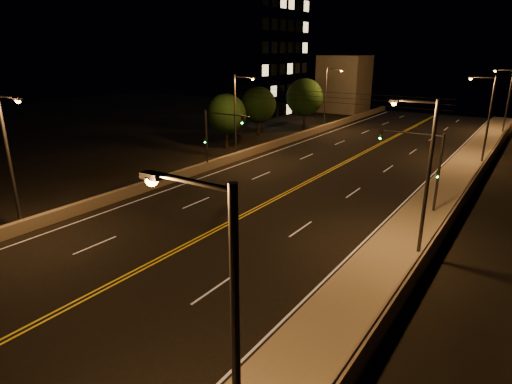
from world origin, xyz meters
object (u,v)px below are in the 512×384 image
Objects in this scene: traffic_signal_right at (424,162)px; streetlight_5 at (237,112)px; streetlight_6 at (327,95)px; streetlight_3 at (506,97)px; building_tower at (225,38)px; tree_0 at (226,114)px; tree_1 at (258,105)px; streetlight_4 at (11,155)px; tree_2 at (305,97)px; streetlight_1 at (423,169)px; streetlight_2 at (486,114)px; streetlight_0 at (225,341)px; traffic_signal_left at (215,134)px.

streetlight_5 is at bearing 165.55° from traffic_signal_right.
streetlight_3 is at bearing 27.35° from streetlight_6.
streetlight_3 is 1.00× the size of streetlight_6.
streetlight_3 is 43.48m from building_tower.
building_tower is (-40.38, 29.51, 9.36)m from traffic_signal_right.
tree_1 reaches higher than tree_0.
streetlight_6 is at bearing 90.00° from streetlight_4.
tree_2 reaches higher than traffic_signal_right.
tree_2 is (-23.07, 25.90, 0.88)m from traffic_signal_right.
streetlight_2 is at bearing 90.00° from streetlight_1.
streetlight_0 is 0.32× the size of building_tower.
building_tower reaches higher than traffic_signal_left.
traffic_signal_left is at bearing -68.28° from tree_1.
streetlight_0 is at bearing -52.13° from tree_0.
tree_2 is (-24.62, -11.88, -0.47)m from streetlight_3.
streetlight_3 is 1.00× the size of streetlight_5.
streetlight_0 is 55.97m from tree_2.
streetlight_5 is 21.03m from tree_2.
streetlight_6 is at bearing 122.26° from streetlight_1.
streetlight_0 is at bearing -63.91° from tree_2.
streetlight_6 reaches higher than traffic_signal_right.
streetlight_6 is 22.19m from building_tower.
streetlight_0 is at bearing -52.11° from building_tower.
streetlight_0 is 62.14m from streetlight_3.
streetlight_3 is 38.78m from tree_0.
streetlight_4 is at bearing -138.02° from traffic_signal_right.
streetlight_5 is at bearing -40.43° from tree_0.
traffic_signal_right is at bearing 93.63° from streetlight_0.
streetlight_0 and streetlight_2 have the same top height.
streetlight_2 is 1.00× the size of streetlight_3.
streetlight_2 reaches higher than traffic_signal_right.
streetlight_4 is 52.25m from building_tower.
streetlight_3 reaches higher than traffic_signal_right.
building_tower reaches higher than traffic_signal_right.
building_tower reaches higher than streetlight_4.
tree_1 reaches higher than traffic_signal_left.
building_tower is (-20.51, 47.39, 8.00)m from streetlight_4.
streetlight_4 reaches higher than traffic_signal_left.
traffic_signal_right is (-1.54, -17.61, -1.36)m from streetlight_2.
traffic_signal_left is (-18.73, 0.00, 0.00)m from traffic_signal_right.
streetlight_5 is 5.42m from traffic_signal_left.
streetlight_4 is 43.90m from tree_2.
streetlight_3 is (0.00, 20.17, 0.00)m from streetlight_2.
tree_2 is (-4.34, 25.90, 0.88)m from traffic_signal_left.
traffic_signal_left is at bearing -80.49° from tree_2.
streetlight_3 is 1.50× the size of traffic_signal_right.
streetlight_6 reaches higher than tree_0.
streetlight_4 reaches higher than tree_1.
streetlight_0 is 1.37× the size of tree_0.
streetlight_2 is at bearing -15.85° from building_tower.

